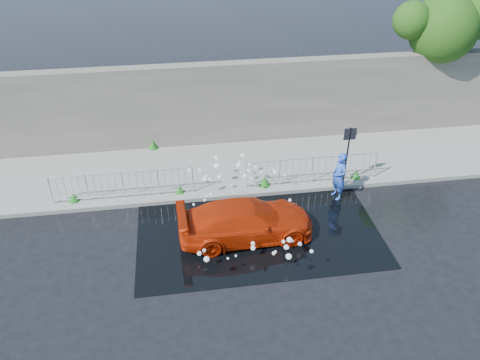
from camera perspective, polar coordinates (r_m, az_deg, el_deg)
The scene contains 13 objects.
ground at distance 15.04m, azimuth 0.93°, elevation -8.62°, with size 90.00×90.00×0.00m, color black.
pavement at distance 18.98m, azimuth -1.48°, elevation 1.58°, with size 30.00×4.00×0.15m, color slate.
curb at distance 17.32m, azimuth -0.65°, elevation -1.85°, with size 30.00×0.25×0.16m, color slate.
retaining_wall at distance 20.06m, azimuth -2.35°, elevation 9.30°, with size 30.00×0.60×3.50m, color #565248.
puddle at distance 15.86m, azimuth 2.14°, elevation -6.03°, with size 8.00×5.00×0.01m, color black.
sign_post at distance 17.50m, azimuth 13.05°, elevation 3.96°, with size 0.45×0.06×2.50m.
tree at distance 22.45m, azimuth 24.25°, elevation 16.94°, with size 4.88×2.89×6.30m.
railing_left at distance 17.27m, azimuth -14.10°, elevation -0.48°, with size 5.05×0.05×1.10m.
railing_right at distance 17.82m, azimuth 8.78°, elevation 1.35°, with size 5.05×0.05×1.10m.
weeds at distance 18.50m, azimuth -1.92°, elevation 1.55°, with size 12.17×3.93×0.41m.
water_spray at distance 15.84m, azimuth 0.19°, elevation -2.28°, with size 3.59×5.81×0.98m.
red_car at distance 15.19m, azimuth 0.77°, elevation -5.00°, with size 1.79×4.40×1.28m, color #B52407.
person at distance 17.21m, azimuth 11.99°, elevation 0.44°, with size 0.67×0.44×1.84m, color blue.
Camera 1 is at (-1.88, -11.04, 10.05)m, focal length 35.00 mm.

